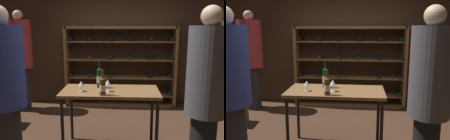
% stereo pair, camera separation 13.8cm
% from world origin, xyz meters
% --- Properties ---
extents(back_wall, '(5.51, 0.10, 2.79)m').
position_xyz_m(back_wall, '(0.00, 2.03, 1.40)').
color(back_wall, '#3D2B1E').
rests_on(back_wall, ground).
extents(wine_rack, '(2.36, 0.32, 1.73)m').
position_xyz_m(wine_rack, '(0.09, 1.82, 0.86)').
color(wine_rack, brown).
rests_on(wine_rack, ground).
extents(tasting_table, '(1.31, 0.62, 0.86)m').
position_xyz_m(tasting_table, '(-0.02, -0.03, 0.77)').
color(tasting_table, brown).
rests_on(tasting_table, ground).
extents(person_host_in_suit, '(0.47, 0.47, 2.03)m').
position_xyz_m(person_host_in_suit, '(-1.93, 1.47, 1.13)').
color(person_host_in_suit, '#272727').
rests_on(person_host_in_suit, ground).
extents(person_bystander_red_print, '(0.40, 0.40, 1.90)m').
position_xyz_m(person_bystander_red_print, '(0.98, -0.75, 1.06)').
color(person_bystander_red_print, black).
rests_on(person_bystander_red_print, ground).
extents(person_guest_blue_shirt, '(0.46, 0.46, 1.92)m').
position_xyz_m(person_guest_blue_shirt, '(-1.16, -0.65, 1.06)').
color(person_guest_blue_shirt, '#282828').
rests_on(person_guest_blue_shirt, ground).
extents(wine_crate, '(0.50, 0.37, 0.36)m').
position_xyz_m(wine_crate, '(-1.95, 0.63, 0.18)').
color(wine_crate, brown).
rests_on(wine_crate, ground).
extents(wine_bottle_green_slim, '(0.08, 0.08, 0.38)m').
position_xyz_m(wine_bottle_green_slim, '(-0.18, 0.10, 1.00)').
color(wine_bottle_green_slim, black).
rests_on(wine_bottle_green_slim, tasting_table).
extents(wine_bottle_gold_foil, '(0.08, 0.08, 0.32)m').
position_xyz_m(wine_bottle_gold_foil, '(-0.10, -0.27, 0.98)').
color(wine_bottle_gold_foil, '#4C3314').
rests_on(wine_bottle_gold_foil, tasting_table).
extents(wine_glass_stemmed_left, '(0.08, 0.08, 0.14)m').
position_xyz_m(wine_glass_stemmed_left, '(-0.40, -0.11, 0.96)').
color(wine_glass_stemmed_left, silver).
rests_on(wine_glass_stemmed_left, tasting_table).
extents(wine_glass_stemmed_right, '(0.08, 0.08, 0.16)m').
position_xyz_m(wine_glass_stemmed_right, '(-0.05, -0.10, 0.98)').
color(wine_glass_stemmed_right, silver).
rests_on(wine_glass_stemmed_right, tasting_table).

